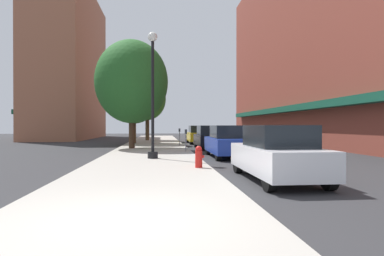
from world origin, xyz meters
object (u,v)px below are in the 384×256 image
lamppost (153,92)px  tree_mid (132,82)px  parking_meter_near (186,137)px  car_black (209,137)px  car_white (277,154)px  car_yellow (198,135)px  fire_hydrant (199,157)px  tree_near (147,99)px  parking_meter_far (179,134)px  car_blue (227,142)px  tree_far (134,92)px

lamppost → tree_mid: 7.25m
parking_meter_near → car_black: car_black is taller
parking_meter_near → car_white: car_white is taller
car_white → car_black: (0.00, 13.15, 0.00)m
parking_meter_near → car_yellow: car_yellow is taller
lamppost → fire_hydrant: 4.75m
tree_near → car_black: (4.82, -11.52, -3.66)m
lamppost → parking_meter_far: size_ratio=4.50×
tree_mid → parking_meter_near: bearing=-41.7°
parking_meter_far → lamppost: bearing=-100.4°
car_blue → lamppost: bearing=-159.8°
tree_near → car_yellow: size_ratio=1.54×
parking_meter_far → car_blue: bearing=-77.7°
car_blue → car_yellow: 12.92m
car_white → car_blue: 7.00m
lamppost → parking_meter_far: 10.61m
tree_far → car_yellow: 6.99m
tree_near → car_yellow: (4.82, -4.74, -3.66)m
tree_mid → car_black: tree_mid is taller
parking_meter_near → tree_far: 10.58m
car_white → car_yellow: same height
car_black → car_white: bearing=-91.9°
parking_meter_far → parking_meter_near: bearing=-90.0°
car_blue → car_black: bearing=92.3°
car_blue → car_yellow: bearing=92.3°
car_yellow → tree_far: bearing=-170.5°
fire_hydrant → parking_meter_near: parking_meter_near is taller
parking_meter_near → car_black: size_ratio=0.30×
tree_far → car_blue: size_ratio=1.69×
car_blue → tree_mid: bearing=135.7°
tree_near → car_blue: bearing=-74.7°
parking_meter_far → tree_far: tree_far is taller
parking_meter_near → car_yellow: (1.95, 10.29, -0.14)m
lamppost → tree_near: tree_near is taller
parking_meter_near → car_blue: (1.95, -2.63, -0.14)m
parking_meter_far → car_black: size_ratio=0.30×
parking_meter_far → tree_far: bearing=143.4°
fire_hydrant → tree_mid: size_ratio=0.11×
lamppost → tree_mid: (-1.57, 6.93, 1.43)m
car_white → lamppost: bearing=122.7°
lamppost → parking_meter_far: bearing=79.6°
tree_mid → car_blue: bearing=-46.6°
car_white → car_yellow: 19.93m
tree_mid → car_white: bearing=-67.0°
fire_hydrant → car_blue: (2.08, 4.74, 0.29)m
fire_hydrant → car_blue: 5.18m
parking_meter_near → car_black: 4.02m
tree_near → car_yellow: 7.69m
parking_meter_far → tree_mid: tree_mid is taller
tree_far → car_white: bearing=-73.0°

